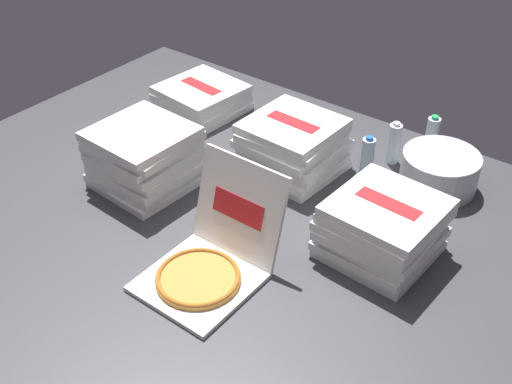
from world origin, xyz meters
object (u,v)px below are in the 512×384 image
Objects in this scene: water_bottle_0 at (432,136)px; water_bottle_2 at (367,158)px; ice_bucket at (439,171)px; pizza_stack_right_far at (293,147)px; open_pizza_box at (210,260)px; pizza_stack_center_near at (202,98)px; water_bottle_1 at (394,143)px; pizza_stack_center_far at (145,157)px; pizza_stack_left_mid at (382,229)px.

water_bottle_2 is (-0.16, -0.36, 0.00)m from water_bottle_0.
pizza_stack_right_far is at bearing -154.52° from ice_bucket.
open_pizza_box reaches higher than pizza_stack_right_far.
water_bottle_2 is at bearing 81.52° from open_pizza_box.
pizza_stack_center_near is 2.03× the size of water_bottle_2.
open_pizza_box reaches higher than water_bottle_0.
water_bottle_0 is at bearing 66.75° from water_bottle_2.
pizza_stack_right_far reaches higher than water_bottle_0.
ice_bucket is at bearing -13.00° from water_bottle_1.
pizza_stack_center_far reaches higher than pizza_stack_right_far.
open_pizza_box is 2.38× the size of water_bottle_0.
water_bottle_1 is (-0.12, -0.17, 0.00)m from water_bottle_0.
ice_bucket is (0.62, 0.29, -0.04)m from pizza_stack_right_far.
water_bottle_2 is at bearing -101.02° from water_bottle_1.
pizza_stack_left_mid is at bearing -19.01° from pizza_stack_center_near.
pizza_stack_center_far is at bearing -168.65° from pizza_stack_left_mid.
open_pizza_box reaches higher than water_bottle_2.
pizza_stack_center_far is (-0.64, 0.29, 0.07)m from open_pizza_box.
pizza_stack_left_mid is at bearing -66.51° from water_bottle_1.
water_bottle_1 is (0.35, 0.36, -0.02)m from pizza_stack_right_far.
pizza_stack_right_far reaches higher than pizza_stack_center_near.
water_bottle_0 is at bearing 48.38° from pizza_stack_right_far.
pizza_stack_center_far reaches higher than pizza_stack_center_near.
pizza_stack_left_mid is 1.45m from pizza_stack_center_near.
water_bottle_0 is 0.40m from water_bottle_2.
open_pizza_box is at bearing -47.27° from pizza_stack_center_near.
pizza_stack_center_far is at bearing -133.49° from water_bottle_1.
pizza_stack_right_far is at bearing -131.62° from water_bottle_0.
open_pizza_box is 0.82m from pizza_stack_right_far.
ice_bucket is at bearing -57.20° from water_bottle_0.
water_bottle_2 is (0.14, 0.97, 0.03)m from open_pizza_box.
water_bottle_1 is at bearing 113.49° from pizza_stack_left_mid.
pizza_stack_center_near is at bearing 132.73° from open_pizza_box.
pizza_stack_right_far reaches higher than water_bottle_2.
pizza_stack_center_near is 1.06m from water_bottle_2.
open_pizza_box is 1.17× the size of pizza_stack_center_near.
water_bottle_0 is (0.94, 1.04, -0.04)m from pizza_stack_center_far.
water_bottle_1 is at bearing 9.02° from pizza_stack_center_near.
pizza_stack_center_near is 0.75m from pizza_stack_center_far.
open_pizza_box is 0.69m from pizza_stack_left_mid.
pizza_stack_right_far is 2.00× the size of water_bottle_2.
pizza_stack_center_near is at bearing 160.99° from pizza_stack_left_mid.
pizza_stack_center_near is 1.11m from water_bottle_1.
ice_bucket is 0.28m from water_bottle_1.
pizza_stack_right_far is 0.70m from pizza_stack_center_far.
pizza_stack_right_far is 2.00× the size of water_bottle_1.
pizza_stack_center_far is (-1.10, -0.22, 0.02)m from pizza_stack_left_mid.
ice_bucket is 0.28m from water_bottle_0.
pizza_stack_center_far is (0.27, -0.69, 0.07)m from pizza_stack_center_near.
open_pizza_box is 1.19× the size of pizza_stack_center_far.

